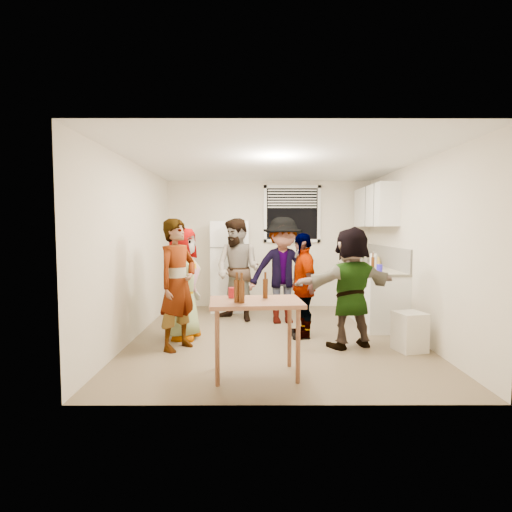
{
  "coord_description": "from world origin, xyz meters",
  "views": [
    {
      "loc": [
        -0.28,
        -5.69,
        1.58
      ],
      "look_at": [
        -0.27,
        0.32,
        1.15
      ],
      "focal_mm": 28.0,
      "sensor_mm": 36.0,
      "label": 1
    }
  ],
  "objects_px": {
    "trash_bin": "(410,332)",
    "red_cup": "(232,298)",
    "guest_black": "(302,337)",
    "guest_back_left": "(238,320)",
    "kettle": "(360,265)",
    "refrigerator": "(231,266)",
    "guest_orange": "(350,346)",
    "serving_table": "(256,375)",
    "beer_bottle_table": "(265,298)",
    "blue_cup": "(379,272)",
    "guest_back_right": "(283,322)",
    "guest_stripe": "(179,348)",
    "guest_grey": "(183,338)",
    "beer_bottle_counter": "(373,270)",
    "wine_bottle": "(362,263)"
  },
  "relations": [
    {
      "from": "serving_table",
      "to": "guest_orange",
      "type": "height_order",
      "value": "serving_table"
    },
    {
      "from": "guest_grey",
      "to": "red_cup",
      "type": "bearing_deg",
      "value": -138.0
    },
    {
      "from": "guest_grey",
      "to": "guest_back_left",
      "type": "relative_size",
      "value": 0.91
    },
    {
      "from": "guest_back_right",
      "to": "guest_black",
      "type": "xyz_separation_m",
      "value": [
        0.22,
        -0.87,
        0.0
      ]
    },
    {
      "from": "trash_bin",
      "to": "guest_grey",
      "type": "relative_size",
      "value": 0.32
    },
    {
      "from": "serving_table",
      "to": "beer_bottle_table",
      "type": "distance_m",
      "value": 0.83
    },
    {
      "from": "wine_bottle",
      "to": "beer_bottle_table",
      "type": "relative_size",
      "value": 1.56
    },
    {
      "from": "guest_grey",
      "to": "guest_back_right",
      "type": "relative_size",
      "value": 0.9
    },
    {
      "from": "blue_cup",
      "to": "guest_back_left",
      "type": "bearing_deg",
      "value": 162.79
    },
    {
      "from": "red_cup",
      "to": "guest_stripe",
      "type": "height_order",
      "value": "red_cup"
    },
    {
      "from": "kettle",
      "to": "guest_black",
      "type": "bearing_deg",
      "value": -127.82
    },
    {
      "from": "kettle",
      "to": "refrigerator",
      "type": "bearing_deg",
      "value": 173.17
    },
    {
      "from": "trash_bin",
      "to": "guest_black",
      "type": "relative_size",
      "value": 0.33
    },
    {
      "from": "serving_table",
      "to": "guest_back_left",
      "type": "relative_size",
      "value": 0.55
    },
    {
      "from": "guest_stripe",
      "to": "guest_orange",
      "type": "bearing_deg",
      "value": -56.0
    },
    {
      "from": "serving_table",
      "to": "beer_bottle_table",
      "type": "relative_size",
      "value": 4.56
    },
    {
      "from": "guest_black",
      "to": "beer_bottle_table",
      "type": "bearing_deg",
      "value": -30.59
    },
    {
      "from": "guest_back_right",
      "to": "guest_grey",
      "type": "bearing_deg",
      "value": -155.43
    },
    {
      "from": "serving_table",
      "to": "guest_back_left",
      "type": "height_order",
      "value": "serving_table"
    },
    {
      "from": "guest_grey",
      "to": "guest_stripe",
      "type": "height_order",
      "value": "guest_grey"
    },
    {
      "from": "trash_bin",
      "to": "beer_bottle_table",
      "type": "height_order",
      "value": "beer_bottle_table"
    },
    {
      "from": "guest_back_left",
      "to": "blue_cup",
      "type": "bearing_deg",
      "value": 14.19
    },
    {
      "from": "kettle",
      "to": "serving_table",
      "type": "xyz_separation_m",
      "value": [
        -1.92,
        -3.12,
        -0.9
      ]
    },
    {
      "from": "guest_back_left",
      "to": "guest_grey",
      "type": "bearing_deg",
      "value": -92.4
    },
    {
      "from": "beer_bottle_counter",
      "to": "guest_stripe",
      "type": "relative_size",
      "value": 0.12
    },
    {
      "from": "beer_bottle_table",
      "to": "beer_bottle_counter",
      "type": "bearing_deg",
      "value": 49.15
    },
    {
      "from": "kettle",
      "to": "blue_cup",
      "type": "xyz_separation_m",
      "value": [
        -0.04,
        -1.25,
        0.0
      ]
    },
    {
      "from": "refrigerator",
      "to": "serving_table",
      "type": "relative_size",
      "value": 1.76
    },
    {
      "from": "blue_cup",
      "to": "guest_back_right",
      "type": "bearing_deg",
      "value": 160.23
    },
    {
      "from": "refrigerator",
      "to": "blue_cup",
      "type": "bearing_deg",
      "value": -33.01
    },
    {
      "from": "guest_stripe",
      "to": "guest_back_left",
      "type": "relative_size",
      "value": 0.98
    },
    {
      "from": "refrigerator",
      "to": "guest_orange",
      "type": "xyz_separation_m",
      "value": [
        1.73,
        -2.37,
        -0.85
      ]
    },
    {
      "from": "refrigerator",
      "to": "wine_bottle",
      "type": "bearing_deg",
      "value": -0.22
    },
    {
      "from": "trash_bin",
      "to": "guest_back_right",
      "type": "bearing_deg",
      "value": 134.69
    },
    {
      "from": "beer_bottle_counter",
      "to": "guest_orange",
      "type": "distance_m",
      "value": 1.58
    },
    {
      "from": "guest_black",
      "to": "beer_bottle_counter",
      "type": "bearing_deg",
      "value": 110.51
    },
    {
      "from": "trash_bin",
      "to": "red_cup",
      "type": "xyz_separation_m",
      "value": [
        -2.23,
        -0.71,
        0.56
      ]
    },
    {
      "from": "red_cup",
      "to": "guest_orange",
      "type": "height_order",
      "value": "red_cup"
    },
    {
      "from": "trash_bin",
      "to": "red_cup",
      "type": "bearing_deg",
      "value": -162.42
    },
    {
      "from": "refrigerator",
      "to": "trash_bin",
      "type": "bearing_deg",
      "value": -46.24
    },
    {
      "from": "guest_black",
      "to": "guest_back_left",
      "type": "bearing_deg",
      "value": -144.85
    },
    {
      "from": "refrigerator",
      "to": "wine_bottle",
      "type": "xyz_separation_m",
      "value": [
        2.5,
        -0.01,
        0.05
      ]
    },
    {
      "from": "red_cup",
      "to": "guest_orange",
      "type": "distance_m",
      "value": 1.93
    },
    {
      "from": "guest_grey",
      "to": "guest_stripe",
      "type": "distance_m",
      "value": 0.5
    },
    {
      "from": "trash_bin",
      "to": "guest_grey",
      "type": "bearing_deg",
      "value": 168.71
    },
    {
      "from": "guest_stripe",
      "to": "guest_back_left",
      "type": "distance_m",
      "value": 1.75
    },
    {
      "from": "wine_bottle",
      "to": "blue_cup",
      "type": "bearing_deg",
      "value": -95.07
    },
    {
      "from": "kettle",
      "to": "guest_back_right",
      "type": "relative_size",
      "value": 0.12
    },
    {
      "from": "guest_orange",
      "to": "blue_cup",
      "type": "bearing_deg",
      "value": -146.7
    },
    {
      "from": "kettle",
      "to": "blue_cup",
      "type": "relative_size",
      "value": 1.75
    }
  ]
}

